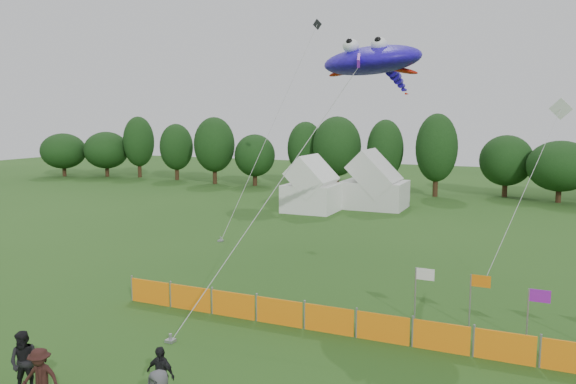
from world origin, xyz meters
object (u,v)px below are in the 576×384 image
at_px(tent_right, 374,186).
at_px(stingray_kite, 374,62).
at_px(tent_left, 312,189).
at_px(spectator_c, 40,378).
at_px(barrier_fence, 383,328).
at_px(spectator_b, 25,362).
at_px(spectator_d, 160,374).

bearing_deg(tent_right, stingray_kite, -75.24).
bearing_deg(tent_left, spectator_c, -81.36).
bearing_deg(stingray_kite, barrier_fence, -71.06).
distance_m(spectator_b, spectator_c, 1.14).
bearing_deg(tent_right, spectator_c, -88.96).
xyz_separation_m(spectator_b, spectator_c, (1.06, -0.42, -0.07)).
bearing_deg(tent_left, stingray_kite, -60.15).
distance_m(tent_left, stingray_kite, 21.39).
relative_size(tent_left, stingray_kite, 0.25).
xyz_separation_m(tent_right, spectator_b, (-0.40, -35.92, -1.01)).
relative_size(spectator_b, spectator_d, 1.13).
relative_size(spectator_d, stingray_kite, 0.09).
height_order(tent_left, barrier_fence, tent_left).
height_order(tent_right, stingray_kite, stingray_kite).
distance_m(barrier_fence, spectator_c, 10.98).
height_order(tent_right, spectator_d, tent_right).
bearing_deg(spectator_b, stingray_kite, 44.21).
relative_size(barrier_fence, spectator_b, 12.06).
bearing_deg(barrier_fence, stingray_kite, 108.94).
bearing_deg(stingray_kite, spectator_c, -107.25).
relative_size(tent_right, spectator_d, 3.35).
bearing_deg(spectator_b, tent_left, 72.37).
xyz_separation_m(tent_left, tent_right, (4.28, 3.79, 0.04)).
xyz_separation_m(spectator_b, spectator_d, (3.87, 1.12, -0.10)).
distance_m(tent_left, spectator_d, 31.99).
xyz_separation_m(spectator_c, spectator_d, (2.81, 1.54, -0.03)).
bearing_deg(spectator_c, stingray_kite, 57.64).
bearing_deg(barrier_fence, tent_left, 116.75).
bearing_deg(tent_right, tent_left, -138.53).
xyz_separation_m(spectator_b, stingray_kite, (5.88, 15.11, 9.46)).
bearing_deg(spectator_c, tent_left, 83.53).
height_order(tent_left, spectator_d, tent_left).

